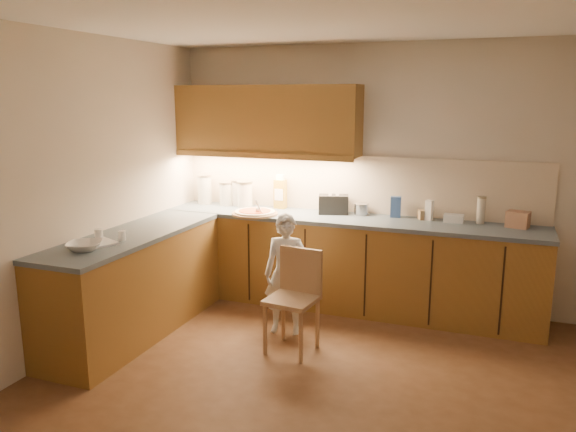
{
  "coord_description": "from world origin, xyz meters",
  "views": [
    {
      "loc": [
        1.01,
        -3.55,
        2.08
      ],
      "look_at": [
        -0.8,
        1.2,
        1.0
      ],
      "focal_mm": 35.0,
      "sensor_mm": 36.0,
      "label": 1
    }
  ],
  "objects_px": {
    "oil_jug": "(280,193)",
    "toaster": "(334,204)",
    "pizza_on_board": "(255,213)",
    "child": "(286,274)",
    "wooden_chair": "(295,292)"
  },
  "relations": [
    {
      "from": "pizza_on_board",
      "to": "child",
      "type": "relative_size",
      "value": 0.43
    },
    {
      "from": "pizza_on_board",
      "to": "oil_jug",
      "type": "relative_size",
      "value": 1.28
    },
    {
      "from": "oil_jug",
      "to": "toaster",
      "type": "bearing_deg",
      "value": -6.61
    },
    {
      "from": "oil_jug",
      "to": "child",
      "type": "bearing_deg",
      "value": -65.65
    },
    {
      "from": "child",
      "to": "wooden_chair",
      "type": "height_order",
      "value": "child"
    },
    {
      "from": "pizza_on_board",
      "to": "child",
      "type": "distance_m",
      "value": 0.93
    },
    {
      "from": "pizza_on_board",
      "to": "oil_jug",
      "type": "xyz_separation_m",
      "value": [
        0.12,
        0.4,
        0.14
      ]
    },
    {
      "from": "child",
      "to": "toaster",
      "type": "height_order",
      "value": "toaster"
    },
    {
      "from": "oil_jug",
      "to": "toaster",
      "type": "distance_m",
      "value": 0.62
    },
    {
      "from": "pizza_on_board",
      "to": "oil_jug",
      "type": "height_order",
      "value": "oil_jug"
    },
    {
      "from": "oil_jug",
      "to": "wooden_chair",
      "type": "bearing_deg",
      "value": -63.41
    },
    {
      "from": "wooden_chair",
      "to": "oil_jug",
      "type": "relative_size",
      "value": 2.36
    },
    {
      "from": "pizza_on_board",
      "to": "child",
      "type": "bearing_deg",
      "value": -46.75
    },
    {
      "from": "pizza_on_board",
      "to": "oil_jug",
      "type": "distance_m",
      "value": 0.44
    },
    {
      "from": "pizza_on_board",
      "to": "toaster",
      "type": "distance_m",
      "value": 0.8
    }
  ]
}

